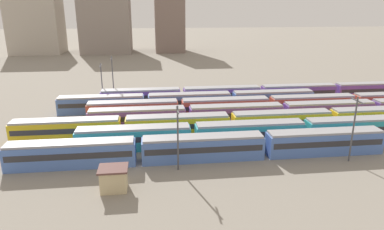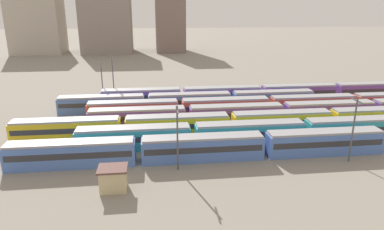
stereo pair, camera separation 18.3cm
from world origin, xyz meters
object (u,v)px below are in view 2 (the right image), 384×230
Objects in this scene: train_track_2 at (230,123)px; train_track_1 at (249,133)px; train_track_5 at (190,101)px; train_track_6 at (298,92)px; catenary_pole_0 at (354,126)px; catenary_pole_1 at (102,81)px; train_track_4 at (269,105)px; signal_hut at (113,178)px; train_track_0 at (203,147)px; train_track_3 at (373,109)px; catenary_pole_2 at (177,135)px; catenary_pole_3 at (113,77)px.

train_track_1 is at bearing -68.26° from train_track_2.
train_track_5 and train_track_6 have the same top height.
catenary_pole_1 is (-39.98, 37.46, -0.24)m from catenary_pole_0.
catenary_pole_0 reaches higher than train_track_6.
train_track_1 is at bearing -126.85° from train_track_6.
train_track_4 reaches higher than signal_hut.
train_track_0 and train_track_2 have the same top height.
train_track_3 is 37.70m from train_track_5.
signal_hut is at bearing -136.30° from train_track_2.
catenary_pole_1 reaches higher than signal_hut.
train_track_1 is 0.60× the size of train_track_6.
train_track_4 is 7.97× the size of catenary_pole_1.
train_track_6 is 35.26m from catenary_pole_0.
train_track_4 is 15.00m from train_track_6.
train_track_5 is at bearing 109.66° from train_track_2.
train_track_6 is 10.03× the size of catenary_pole_2.
train_track_5 is at bearing 80.47° from catenary_pole_2.
train_track_1 is 5.67× the size of catenary_pole_0.
signal_hut is (3.79, -41.74, -4.50)m from catenary_pole_3.
train_track_0 is 5.95× the size of catenary_pole_1.
catenary_pole_3 is (-12.16, 37.14, 0.84)m from catenary_pole_2.
train_track_1 is at bearing -49.58° from catenary_pole_3.
catenary_pole_0 is 34.11m from signal_hut.
train_track_0 is at bearing -121.99° from train_track_2.
signal_hut is at bearing -84.81° from catenary_pole_3.
catenary_pole_2 is at bearing 28.81° from signal_hut.
catenary_pole_2 is (-4.87, -28.97, 3.30)m from train_track_5.
train_track_5 is 35.81m from catenary_pole_0.
train_track_3 is at bearing -59.74° from train_track_6.
catenary_pole_2 is (-32.00, -34.17, 3.30)m from train_track_6.
catenary_pole_2 is 0.85× the size of catenary_pole_3.
signal_hut is (6.38, -41.80, -3.67)m from catenary_pole_1.
train_track_1 is at bearing -46.81° from catenary_pole_1.
train_track_3 is 45.22m from catenary_pole_2.
catenary_pole_0 reaches higher than train_track_3.
train_track_5 is 29.56m from catenary_pole_2.
signal_hut is (-8.37, -4.60, -3.65)m from catenary_pole_2.
catenary_pole_3 is at bearing 154.36° from train_track_5.
catenary_pole_0 reaches higher than train_track_5.
train_track_2 is 8.00× the size of catenary_pole_2.
catenary_pole_2 is at bearing 179.41° from catenary_pole_0.
train_track_3 is 12.05× the size of catenary_pole_2.
train_track_6 is (28.06, 31.20, 0.00)m from train_track_0.
train_track_6 is at bearing -3.71° from catenary_pole_1.
train_track_4 is 17.13m from train_track_5.
train_track_5 is at bearing 110.19° from train_track_1.
catenary_pole_0 is at bearing -45.00° from catenary_pole_3.
train_track_2 and train_track_5 have the same top height.
train_track_3 is 11.42× the size of catenary_pole_0.
train_track_3 is 20.58m from train_track_4.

